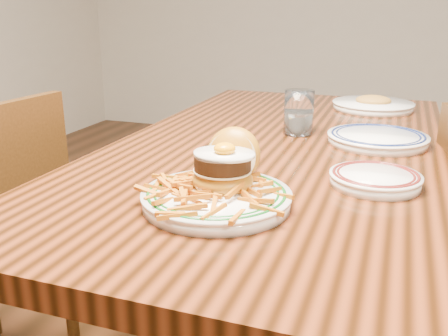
% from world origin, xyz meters
% --- Properties ---
extents(table, '(0.85, 1.60, 0.75)m').
position_xyz_m(table, '(0.00, 0.00, 0.66)').
color(table, black).
rests_on(table, floor).
extents(main_plate, '(0.28, 0.28, 0.13)m').
position_xyz_m(main_plate, '(-0.01, -0.46, 0.79)').
color(main_plate, white).
rests_on(main_plate, table).
extents(side_plate, '(0.18, 0.18, 0.03)m').
position_xyz_m(side_plate, '(0.26, -0.26, 0.77)').
color(side_plate, white).
rests_on(side_plate, table).
extents(rear_plate, '(0.26, 0.26, 0.03)m').
position_xyz_m(rear_plate, '(0.25, 0.08, 0.77)').
color(rear_plate, white).
rests_on(rear_plate, table).
extents(water_glass, '(0.08, 0.08, 0.13)m').
position_xyz_m(water_glass, '(0.02, 0.11, 0.81)').
color(water_glass, white).
rests_on(water_glass, table).
extents(far_plate, '(0.28, 0.28, 0.05)m').
position_xyz_m(far_plate, '(0.20, 0.56, 0.77)').
color(far_plate, white).
rests_on(far_plate, table).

